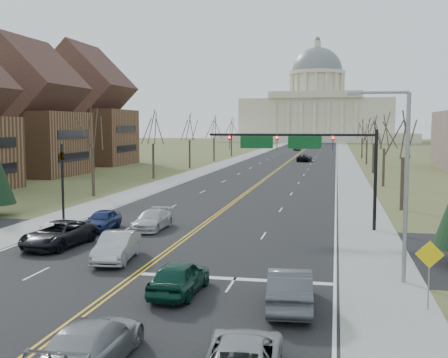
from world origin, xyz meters
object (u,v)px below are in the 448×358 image
at_px(street_light, 401,173).
at_px(car_sb_outer_second, 102,220).
at_px(car_sb_inner_lead, 117,247).
at_px(car_far_nb, 304,158).
at_px(signal_left, 62,173).
at_px(car_nb_inner_second, 92,342).
at_px(car_sb_inner_second, 152,220).
at_px(signal_mast, 304,149).
at_px(car_far_sb, 297,148).
at_px(car_sb_outer_lead, 58,234).
at_px(car_nb_inner_lead, 179,277).
at_px(car_nb_outer_lead, 290,288).
at_px(car_nb_outer_second, 243,357).
at_px(warn_sign, 429,261).

relative_size(street_light, car_sb_outer_second, 2.12).
bearing_deg(car_sb_inner_lead, car_sb_outer_second, 111.53).
bearing_deg(car_far_nb, signal_left, 85.20).
xyz_separation_m(car_nb_inner_second, car_far_nb, (0.81, 101.93, 0.00)).
xyz_separation_m(car_nb_inner_second, car_sb_inner_second, (-5.57, 22.37, -0.06)).
bearing_deg(signal_mast, car_far_sb, 94.14).
distance_m(signal_mast, car_sb_inner_second, 12.06).
bearing_deg(car_sb_inner_second, signal_left, 163.14).
bearing_deg(car_sb_outer_lead, signal_left, 121.88).
distance_m(car_nb_inner_lead, car_nb_outer_lead, 5.05).
bearing_deg(car_sb_inner_lead, car_sb_outer_lead, 144.42).
relative_size(car_nb_inner_second, car_sb_inner_lead, 1.08).
distance_m(car_nb_outer_lead, car_nb_inner_second, 8.74).
xyz_separation_m(car_nb_outer_second, car_sb_outer_second, (-13.76, 21.46, 0.03)).
relative_size(car_sb_outer_lead, car_sb_inner_second, 1.18).
bearing_deg(car_nb_outer_second, car_nb_outer_lead, -101.26).
bearing_deg(signal_mast, car_nb_outer_second, -90.64).
bearing_deg(street_light, car_sb_inner_second, 145.94).
height_order(car_nb_inner_lead, car_nb_outer_lead, car_nb_outer_lead).
distance_m(signal_left, warn_sign, 30.57).
relative_size(car_sb_inner_lead, car_far_nb, 0.88).
bearing_deg(car_far_nb, car_sb_inner_lead, 92.67).
bearing_deg(car_nb_outer_second, car_far_sb, -91.02).
bearing_deg(warn_sign, car_nb_inner_second, -145.52).
xyz_separation_m(signal_mast, car_sb_inner_second, (-10.60, -2.76, -5.06)).
bearing_deg(car_sb_inner_lead, signal_left, 121.07).
distance_m(signal_mast, car_far_nb, 77.08).
height_order(car_nb_inner_lead, car_far_nb, car_nb_inner_lead).
bearing_deg(car_nb_inner_lead, car_nb_outer_second, 120.62).
distance_m(warn_sign, car_far_nb, 94.88).
xyz_separation_m(car_sb_inner_second, car_far_nb, (6.39, 79.56, 0.07)).
bearing_deg(car_sb_outer_lead, warn_sign, -15.27).
xyz_separation_m(car_nb_inner_lead, car_nb_outer_lead, (4.95, -0.97, 0.06)).
relative_size(car_nb_outer_lead, car_far_sb, 1.25).
distance_m(car_nb_inner_second, car_sb_outer_second, 23.23).
height_order(warn_sign, car_nb_outer_lead, warn_sign).
xyz_separation_m(car_sb_inner_lead, car_sb_inner_second, (-1.12, 9.40, -0.10)).
distance_m(car_sb_inner_second, car_far_nb, 79.81).
height_order(street_light, warn_sign, street_light).
xyz_separation_m(street_light, car_sb_outer_second, (-19.33, 9.79, -4.49)).
bearing_deg(car_sb_inner_lead, car_far_nb, 79.78).
height_order(warn_sign, car_far_nb, warn_sign).
relative_size(signal_mast, car_far_sb, 3.00).
xyz_separation_m(street_light, car_sb_outer_lead, (-19.70, 4.04, -4.43)).
bearing_deg(car_nb_inner_second, car_far_nb, -92.76).
height_order(car_nb_outer_lead, car_sb_inner_second, car_nb_outer_lead).
bearing_deg(car_sb_inner_second, warn_sign, -40.13).
relative_size(warn_sign, car_far_nb, 0.52).
height_order(signal_mast, signal_left, signal_mast).
bearing_deg(car_nb_inner_second, signal_left, -63.32).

